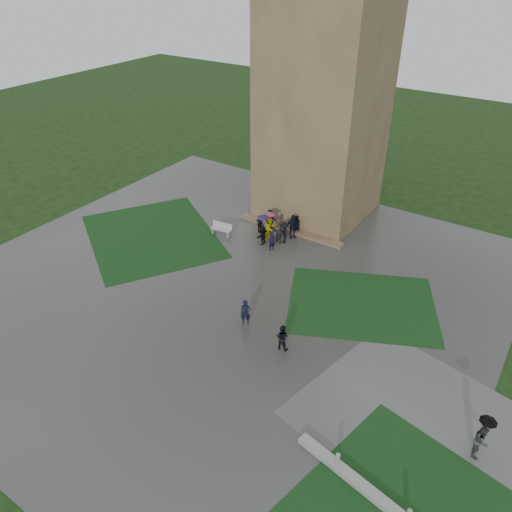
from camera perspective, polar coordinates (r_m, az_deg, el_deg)
The scene contains 11 objects.
ground at distance 32.01m, azimuth -5.78°, elevation -4.91°, with size 120.00×120.00×0.00m, color black.
plaza at distance 33.25m, azimuth -3.63°, elevation -3.19°, with size 34.00×34.00×0.02m, color #363633.
lawn_inset_left at distance 39.40m, azimuth -11.80°, elevation 2.28°, with size 11.00×9.00×0.01m, color black.
lawn_inset_right at distance 32.08m, azimuth 11.99°, elevation -5.41°, with size 9.00×7.00×0.01m, color black.
tower at distance 39.56m, azimuth 7.79°, elevation 16.92°, with size 8.00×8.00×18.00m, color brown.
tower_plinth at distance 39.27m, azimuth 3.92°, elevation 3.00°, with size 9.00×0.80×0.22m, color brown.
bench at distance 38.64m, azimuth -3.95°, elevation 3.14°, with size 1.72×0.75×0.96m.
visitor_cluster at distance 37.75m, azimuth 2.32°, elevation 3.24°, with size 3.53×3.91×2.41m.
pedestrian_mid at distance 29.43m, azimuth -1.20°, elevation -6.47°, with size 0.60×0.40×1.65m, color black.
pedestrian_near at distance 27.85m, azimuth 3.01°, elevation -9.25°, with size 0.77×0.44×1.59m, color black.
pedestrian_path at distance 24.84m, azimuth 24.55°, elevation -18.11°, with size 0.72×0.86×2.28m.
Camera 1 is at (16.80, -19.33, 19.21)m, focal length 35.00 mm.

